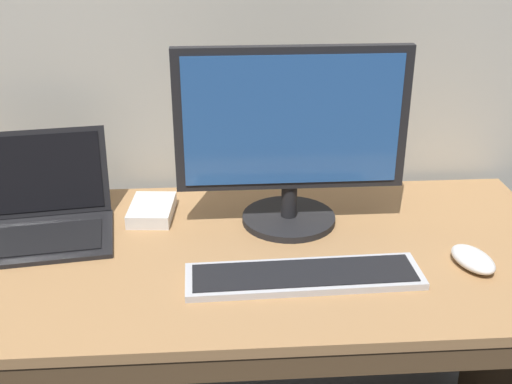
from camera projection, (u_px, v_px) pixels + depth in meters
desk at (232, 334)px, 1.51m from camera, size 1.52×0.69×0.77m
laptop_black at (43, 209)px, 1.50m from camera, size 0.34×0.33×0.21m
external_monitor at (291, 137)px, 1.45m from camera, size 0.53×0.22×0.43m
wired_keyboard at (304, 276)px, 1.31m from camera, size 0.49×0.14×0.02m
computer_mouse at (473, 259)px, 1.36m from camera, size 0.10×0.13×0.04m
external_drive_box at (152, 210)px, 1.57m from camera, size 0.11×0.16×0.03m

